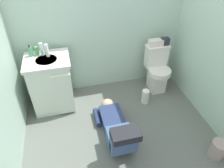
% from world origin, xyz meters
% --- Properties ---
extents(ground_plane, '(2.99, 3.02, 0.04)m').
position_xyz_m(ground_plane, '(0.00, 0.00, -0.02)').
color(ground_plane, '#5E645C').
extents(wall_back, '(2.65, 0.08, 2.40)m').
position_xyz_m(wall_back, '(0.00, 1.05, 1.20)').
color(wall_back, '#ACC9B5').
rests_on(wall_back, ground_plane).
extents(toilet, '(0.36, 0.46, 0.75)m').
position_xyz_m(toilet, '(0.84, 0.71, 0.37)').
color(toilet, silver).
rests_on(toilet, ground_plane).
extents(vanity_cabinet, '(0.60, 0.53, 0.82)m').
position_xyz_m(vanity_cabinet, '(-0.81, 0.68, 0.42)').
color(vanity_cabinet, silver).
rests_on(vanity_cabinet, ground_plane).
extents(faucet, '(0.02, 0.02, 0.10)m').
position_xyz_m(faucet, '(-0.82, 0.82, 0.87)').
color(faucet, silver).
rests_on(faucet, vanity_cabinet).
extents(person_plumber, '(0.39, 1.06, 0.52)m').
position_xyz_m(person_plumber, '(-0.07, -0.14, 0.18)').
color(person_plumber, navy).
rests_on(person_plumber, ground_plane).
extents(tissue_box, '(0.22, 0.11, 0.10)m').
position_xyz_m(tissue_box, '(0.80, 0.80, 0.80)').
color(tissue_box, silver).
rests_on(tissue_box, toilet).
extents(toiletry_bag, '(0.12, 0.09, 0.11)m').
position_xyz_m(toiletry_bag, '(0.95, 0.80, 0.81)').
color(toiletry_bag, '#26262D').
rests_on(toiletry_bag, toilet).
extents(soap_dispenser, '(0.06, 0.06, 0.17)m').
position_xyz_m(soap_dispenser, '(-1.01, 0.80, 0.89)').
color(soap_dispenser, '#4C9064').
rests_on(soap_dispenser, vanity_cabinet).
extents(bottle_green, '(0.05, 0.05, 0.12)m').
position_xyz_m(bottle_green, '(-0.93, 0.82, 0.88)').
color(bottle_green, '#469E50').
rests_on(bottle_green, vanity_cabinet).
extents(bottle_clear, '(0.05, 0.05, 0.18)m').
position_xyz_m(bottle_clear, '(-0.86, 0.80, 0.91)').
color(bottle_clear, silver).
rests_on(bottle_clear, vanity_cabinet).
extents(bottle_white, '(0.05, 0.05, 0.18)m').
position_xyz_m(bottle_white, '(-0.79, 0.74, 0.91)').
color(bottle_white, white).
rests_on(bottle_white, vanity_cabinet).
extents(trash_can, '(0.18, 0.18, 0.24)m').
position_xyz_m(trash_can, '(1.02, -0.71, 0.12)').
color(trash_can, '#A18C84').
rests_on(trash_can, ground_plane).
extents(paper_towel_roll, '(0.11, 0.11, 0.23)m').
position_xyz_m(paper_towel_roll, '(0.54, 0.39, 0.12)').
color(paper_towel_roll, white).
rests_on(paper_towel_roll, ground_plane).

